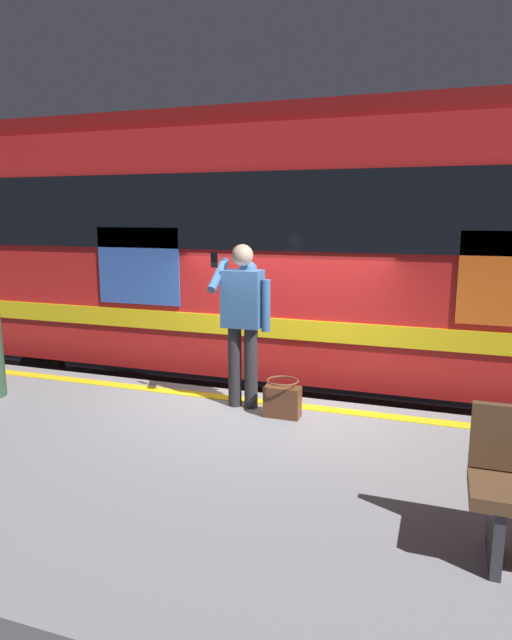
{
  "coord_description": "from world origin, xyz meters",
  "views": [
    {
      "loc": [
        -1.77,
        5.66,
        2.97
      ],
      "look_at": [
        0.08,
        0.3,
        1.87
      ],
      "focal_mm": 30.86,
      "sensor_mm": 36.0,
      "label": 1
    }
  ],
  "objects": [
    {
      "name": "ground_plane",
      "position": [
        0.0,
        0.0,
        0.0
      ],
      "size": [
        23.69,
        23.69,
        0.0
      ],
      "primitive_type": "plane",
      "color": "#3D3D3F"
    },
    {
      "name": "platform",
      "position": [
        0.0,
        1.89,
        0.48
      ],
      "size": [
        13.09,
        3.78,
        0.97
      ],
      "primitive_type": "cube",
      "color": "gray",
      "rests_on": "ground"
    },
    {
      "name": "safety_line",
      "position": [
        0.0,
        0.3,
        0.97
      ],
      "size": [
        12.83,
        0.16,
        0.01
      ],
      "primitive_type": "cube",
      "color": "yellow",
      "rests_on": "platform"
    },
    {
      "name": "track_rail_near",
      "position": [
        0.0,
        -1.18,
        0.08
      ],
      "size": [
        17.02,
        0.08,
        0.16
      ],
      "primitive_type": "cube",
      "color": "slate",
      "rests_on": "ground"
    },
    {
      "name": "track_rail_far",
      "position": [
        0.0,
        -2.62,
        0.08
      ],
      "size": [
        17.02,
        0.08,
        0.16
      ],
      "primitive_type": "cube",
      "color": "slate",
      "rests_on": "ground"
    },
    {
      "name": "train_carriage",
      "position": [
        -0.28,
        -1.89,
        2.57
      ],
      "size": [
        12.57,
        2.9,
        4.06
      ],
      "color": "red",
      "rests_on": "ground"
    },
    {
      "name": "passenger",
      "position": [
        0.16,
        0.47,
        1.98
      ],
      "size": [
        0.57,
        0.55,
        1.7
      ],
      "color": "#262628",
      "rests_on": "platform"
    },
    {
      "name": "handbag",
      "position": [
        -0.31,
        0.64,
        1.15
      ],
      "size": [
        0.36,
        0.32,
        0.38
      ],
      "color": "#59331E",
      "rests_on": "platform"
    }
  ]
}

